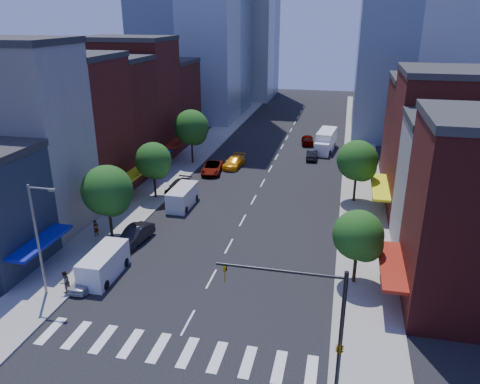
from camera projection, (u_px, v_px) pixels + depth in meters
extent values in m
plane|color=black|center=(188.00, 323.00, 33.31)|extent=(220.00, 220.00, 0.00)
cube|color=gray|center=(195.00, 155.00, 72.28)|extent=(5.00, 120.00, 0.15)
cube|color=gray|center=(361.00, 166.00, 67.10)|extent=(5.00, 120.00, 0.15)
cube|color=silver|center=(173.00, 350.00, 30.58)|extent=(19.00, 3.00, 0.01)
cube|color=beige|center=(18.00, 141.00, 45.35)|extent=(12.00, 8.00, 18.00)
cube|color=maroon|center=(68.00, 131.00, 53.44)|extent=(12.00, 9.00, 16.00)
cube|color=#521614|center=(105.00, 120.00, 61.36)|extent=(12.00, 8.00, 15.00)
cube|color=maroon|center=(132.00, 101.00, 68.74)|extent=(12.00, 9.00, 17.00)
cube|color=#521614|center=(158.00, 103.00, 78.10)|extent=(12.00, 10.00, 13.00)
cube|color=beige|center=(472.00, 194.00, 40.46)|extent=(12.00, 8.00, 12.00)
cube|color=maroon|center=(454.00, 149.00, 48.11)|extent=(12.00, 10.00, 15.00)
cube|color=#521614|center=(437.00, 135.00, 57.57)|extent=(12.00, 10.00, 13.00)
cylinder|color=black|center=(341.00, 335.00, 25.55)|extent=(0.24, 0.24, 8.00)
cylinder|color=black|center=(279.00, 271.00, 24.98)|extent=(7.00, 0.16, 0.16)
imported|color=gold|center=(225.00, 274.00, 25.82)|extent=(0.22, 0.18, 1.10)
imported|color=gold|center=(340.00, 347.00, 25.84)|extent=(0.48, 2.24, 0.90)
cylinder|color=slate|center=(38.00, 241.00, 35.03)|extent=(0.20, 0.20, 9.00)
cylinder|color=slate|center=(41.00, 188.00, 33.28)|extent=(2.00, 0.14, 0.14)
cube|color=slate|center=(52.00, 190.00, 33.12)|extent=(0.50, 0.25, 0.18)
cylinder|color=black|center=(110.00, 219.00, 44.94)|extent=(0.28, 0.28, 3.92)
sphere|color=#1F4814|center=(107.00, 190.00, 43.89)|extent=(4.80, 4.80, 4.80)
sphere|color=#1F4814|center=(112.00, 199.00, 43.74)|extent=(3.36, 3.36, 3.36)
cylinder|color=black|center=(155.00, 182.00, 55.01)|extent=(0.28, 0.28, 3.64)
sphere|color=#1F4814|center=(153.00, 160.00, 54.03)|extent=(4.20, 4.20, 4.20)
sphere|color=#1F4814|center=(157.00, 167.00, 53.86)|extent=(2.94, 2.94, 2.94)
cylinder|color=black|center=(192.00, 149.00, 67.65)|extent=(0.28, 0.28, 4.20)
sphere|color=#1F4814|center=(191.00, 127.00, 66.52)|extent=(5.00, 5.00, 5.00)
sphere|color=#1F4814|center=(195.00, 133.00, 66.39)|extent=(3.50, 3.50, 3.50)
cylinder|color=black|center=(355.00, 263.00, 37.55)|extent=(0.28, 0.28, 3.36)
sphere|color=#1F4814|center=(358.00, 235.00, 36.65)|extent=(4.00, 4.00, 4.00)
sphere|color=#1F4814|center=(365.00, 244.00, 36.46)|extent=(2.80, 2.80, 2.80)
cylinder|color=black|center=(355.00, 185.00, 53.83)|extent=(0.28, 0.28, 3.92)
sphere|color=#1F4814|center=(357.00, 160.00, 52.78)|extent=(4.60, 4.60, 4.60)
sphere|color=#1F4814|center=(362.00, 167.00, 52.63)|extent=(3.22, 3.22, 3.22)
imported|color=silver|center=(86.00, 279.00, 37.54)|extent=(1.53, 3.74, 1.27)
imported|color=black|center=(135.00, 235.00, 44.57)|extent=(2.31, 5.08, 1.62)
imported|color=#999999|center=(212.00, 168.00, 64.09)|extent=(3.12, 5.64, 1.49)
imported|color=black|center=(178.00, 187.00, 57.21)|extent=(2.34, 5.07, 1.43)
cube|color=silver|center=(104.00, 264.00, 38.78)|extent=(2.27, 5.46, 2.28)
cube|color=black|center=(91.00, 273.00, 36.78)|extent=(2.03, 1.12, 0.98)
cylinder|color=black|center=(83.00, 282.00, 37.55)|extent=(0.29, 0.83, 0.82)
cylinder|color=black|center=(105.00, 285.00, 37.18)|extent=(0.29, 0.83, 0.82)
cylinder|color=black|center=(105.00, 260.00, 40.92)|extent=(0.29, 0.83, 0.82)
cylinder|color=black|center=(125.00, 263.00, 40.55)|extent=(0.29, 0.83, 0.82)
cube|color=silver|center=(183.00, 197.00, 52.96)|extent=(2.17, 5.36, 2.25)
cube|color=black|center=(176.00, 201.00, 50.99)|extent=(1.99, 1.08, 0.96)
cylinder|color=black|center=(169.00, 208.00, 51.77)|extent=(0.27, 0.81, 0.81)
cylinder|color=black|center=(186.00, 210.00, 51.37)|extent=(0.27, 0.81, 0.81)
cylinder|color=black|center=(180.00, 197.00, 55.08)|extent=(0.27, 0.81, 0.81)
cylinder|color=black|center=(196.00, 198.00, 54.68)|extent=(0.27, 0.81, 0.81)
imported|color=#FFA80D|center=(234.00, 162.00, 66.59)|extent=(2.62, 5.40, 1.52)
imported|color=black|center=(312.00, 155.00, 70.20)|extent=(1.70, 4.39, 1.43)
imported|color=#999999|center=(308.00, 139.00, 78.16)|extent=(2.48, 4.96, 1.62)
cube|color=white|center=(326.00, 140.00, 74.60)|extent=(3.11, 6.75, 3.21)
cube|color=white|center=(322.00, 149.00, 71.42)|extent=(2.39, 2.04, 2.01)
cylinder|color=black|center=(315.00, 152.00, 72.70)|extent=(0.40, 0.93, 0.90)
cylinder|color=black|center=(330.00, 153.00, 72.02)|extent=(0.40, 0.93, 0.90)
cylinder|color=black|center=(321.00, 144.00, 76.68)|extent=(0.40, 0.93, 0.90)
cylinder|color=black|center=(334.00, 145.00, 76.01)|extent=(0.40, 0.93, 0.90)
imported|color=#999999|center=(96.00, 228.00, 45.66)|extent=(0.60, 0.71, 1.64)
imported|color=#999999|center=(65.00, 282.00, 36.38)|extent=(0.91, 1.03, 1.79)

